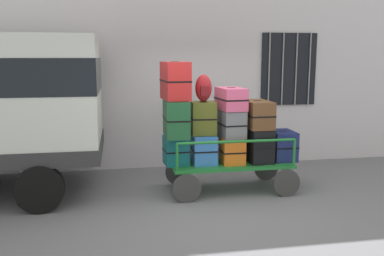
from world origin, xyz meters
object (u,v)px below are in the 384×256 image
object	(u,v)px
suitcase_center_middle	(230,123)
luggage_cart	(230,168)
suitcase_left_middle	(176,118)
suitcase_left_top	(175,81)
suitcase_midright_middle	(257,114)
suitcase_center_bottom	(230,149)
suitcase_midleft_middle	(203,118)
suitcase_right_bottom	(282,145)
backpack	(204,88)
suitcase_midright_bottom	(256,144)
suitcase_center_top	(231,99)
suitcase_left_bottom	(176,150)
suitcase_midleft_bottom	(203,149)

from	to	relation	value
suitcase_center_middle	luggage_cart	bearing A→B (deg)	-90.00
luggage_cart	suitcase_left_middle	distance (m)	1.28
suitcase_left_top	suitcase_midright_middle	distance (m)	1.51
luggage_cart	suitcase_left_top	world-z (taller)	suitcase_left_top
suitcase_left_middle	suitcase_center_bottom	xyz separation A→B (m)	(0.93, 0.04, -0.56)
luggage_cart	suitcase_midleft_middle	world-z (taller)	suitcase_midleft_middle
suitcase_midleft_middle	suitcase_right_bottom	distance (m)	1.48
suitcase_center_middle	suitcase_midright_middle	distance (m)	0.49
suitcase_center_bottom	backpack	world-z (taller)	backpack
suitcase_midright_bottom	suitcase_midright_middle	distance (m)	0.52
suitcase_left_middle	suitcase_left_top	xyz separation A→B (m)	(-0.00, 0.07, 0.60)
suitcase_left_middle	suitcase_center_top	size ratio (longest dim) A/B	1.14
suitcase_center_middle	suitcase_right_bottom	distance (m)	1.01
suitcase_center_middle	suitcase_midright_bottom	size ratio (longest dim) A/B	0.85
suitcase_center_bottom	suitcase_midright_bottom	bearing A→B (deg)	1.96
suitcase_left_middle	suitcase_right_bottom	size ratio (longest dim) A/B	1.35
suitcase_left_bottom	luggage_cart	bearing A→B (deg)	-0.07
suitcase_midright_bottom	suitcase_center_bottom	bearing A→B (deg)	-178.04
backpack	suitcase_center_top	bearing A→B (deg)	4.16
suitcase_left_top	backpack	size ratio (longest dim) A/B	1.71
suitcase_center_top	suitcase_right_bottom	xyz separation A→B (m)	(0.93, -0.00, -0.82)
suitcase_center_bottom	suitcase_midright_middle	bearing A→B (deg)	1.68
suitcase_midleft_middle	suitcase_left_top	bearing A→B (deg)	177.26
suitcase_center_middle	suitcase_left_bottom	bearing A→B (deg)	-179.29
suitcase_midleft_middle	suitcase_right_bottom	bearing A→B (deg)	-0.22
suitcase_midleft_bottom	suitcase_left_middle	bearing A→B (deg)	-176.63
suitcase_midright_middle	suitcase_midleft_bottom	bearing A→B (deg)	-178.30
suitcase_center_bottom	suitcase_center_top	xyz separation A→B (m)	(0.00, -0.00, 0.86)
suitcase_midleft_bottom	suitcase_midleft_middle	xyz separation A→B (m)	(0.00, 0.02, 0.52)
suitcase_right_bottom	suitcase_midright_bottom	bearing A→B (deg)	177.82
suitcase_left_middle	suitcase_center_bottom	size ratio (longest dim) A/B	1.17
suitcase_midright_bottom	suitcase_left_middle	bearing A→B (deg)	-177.65
suitcase_midleft_bottom	suitcase_center_bottom	distance (m)	0.46
suitcase_left_bottom	backpack	xyz separation A→B (m)	(0.46, -0.03, 1.02)
suitcase_midleft_bottom	suitcase_center_top	xyz separation A→B (m)	(0.46, 0.01, 0.83)
suitcase_left_bottom	suitcase_center_middle	world-z (taller)	suitcase_center_middle
suitcase_center_middle	suitcase_midright_middle	xyz separation A→B (m)	(0.46, 0.01, 0.14)
suitcase_left_top	suitcase_midright_bottom	bearing A→B (deg)	-0.41
suitcase_center_top	backpack	world-z (taller)	backpack
suitcase_midleft_middle	suitcase_midright_bottom	xyz separation A→B (m)	(0.93, 0.01, -0.48)
suitcase_midleft_middle	suitcase_left_middle	bearing A→B (deg)	-174.49
suitcase_left_middle	suitcase_midright_bottom	size ratio (longest dim) A/B	1.01
suitcase_midright_bottom	suitcase_right_bottom	bearing A→B (deg)	-2.18
luggage_cart	suitcase_left_bottom	bearing A→B (deg)	179.93
suitcase_left_middle	suitcase_midleft_middle	xyz separation A→B (m)	(0.46, 0.04, -0.02)
suitcase_center_bottom	suitcase_center_middle	bearing A→B (deg)	90.00
suitcase_center_top	suitcase_left_top	bearing A→B (deg)	178.32
suitcase_midright_bottom	suitcase_center_top	bearing A→B (deg)	-177.86
suitcase_left_bottom	suitcase_midright_middle	bearing A→B (deg)	0.83
luggage_cart	suitcase_right_bottom	xyz separation A→B (m)	(0.93, 0.01, 0.36)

